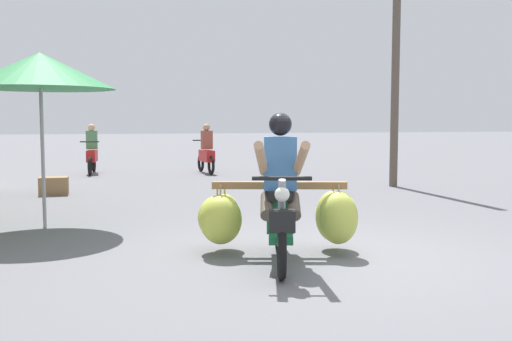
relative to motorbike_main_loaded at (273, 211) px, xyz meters
name	(u,v)px	position (x,y,z in m)	size (l,w,h in m)	color
ground_plane	(317,259)	(0.43, -0.24, -0.50)	(120.00, 120.00, 0.00)	slate
motorbike_main_loaded	(273,211)	(0.00, 0.00, 0.00)	(1.83, 1.95, 1.58)	black
motorbike_distant_ahead_left	(92,154)	(-2.14, 10.87, 0.06)	(0.50, 1.62, 1.40)	black
motorbike_distant_ahead_right	(206,153)	(0.99, 10.13, 0.06)	(0.50, 1.62, 1.40)	black
market_umbrella_near_shop	(40,71)	(-2.62, 2.46, 1.67)	(2.03, 2.03, 2.43)	#99999E
produce_crate	(54,186)	(-2.80, 6.23, -0.32)	(0.56, 0.40, 0.36)	olive
utility_pole	(396,45)	(4.56, 5.85, 2.67)	(0.18, 0.18, 6.35)	brown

